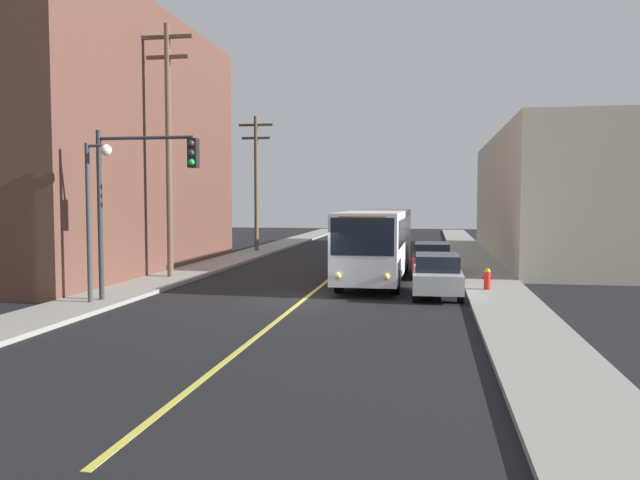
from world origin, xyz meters
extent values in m
plane|color=black|center=(0.00, 0.00, 0.00)|extent=(120.00, 120.00, 0.00)
cube|color=gray|center=(-7.25, 10.00, 0.07)|extent=(2.50, 90.00, 0.15)
cube|color=gray|center=(7.25, 10.00, 0.07)|extent=(2.50, 90.00, 0.15)
cube|color=#D8CC4C|center=(0.00, 15.00, 0.01)|extent=(0.16, 60.00, 0.01)
cube|color=brown|center=(-13.50, 8.33, 6.58)|extent=(10.00, 20.73, 13.16)
cube|color=black|center=(-8.54, 8.33, 1.60)|extent=(0.06, 14.51, 1.30)
cube|color=black|center=(-8.54, 8.33, 4.80)|extent=(0.06, 14.51, 1.30)
cube|color=black|center=(-8.54, 8.33, 8.00)|extent=(0.06, 14.51, 1.30)
cube|color=black|center=(-8.54, 8.33, 11.20)|extent=(0.06, 14.51, 1.30)
cube|color=beige|center=(14.50, 20.07, 3.85)|extent=(12.00, 27.05, 7.70)
cube|color=black|center=(8.54, 20.07, 1.60)|extent=(0.06, 18.94, 1.30)
cube|color=black|center=(8.54, 20.07, 4.80)|extent=(0.06, 18.94, 1.30)
cube|color=silver|center=(2.20, 6.65, 1.83)|extent=(2.67, 12.02, 2.75)
cube|color=black|center=(2.14, 0.67, 2.35)|extent=(2.35, 0.10, 1.40)
cube|color=black|center=(2.26, 12.63, 2.45)|extent=(2.30, 0.10, 1.10)
cube|color=black|center=(0.95, 6.66, 2.35)|extent=(0.16, 10.20, 1.10)
cube|color=black|center=(3.45, 6.64, 2.35)|extent=(0.16, 10.20, 1.10)
cube|color=orange|center=(2.14, 0.68, 2.95)|extent=(1.79, 0.08, 0.30)
sphere|color=#F9D872|center=(1.25, 0.64, 0.90)|extent=(0.24, 0.24, 0.24)
sphere|color=#F9D872|center=(3.03, 0.62, 0.90)|extent=(0.24, 0.24, 0.24)
cylinder|color=black|center=(1.03, 2.46, 0.50)|extent=(0.31, 1.00, 1.00)
cylinder|color=black|center=(3.28, 2.44, 0.50)|extent=(0.31, 1.00, 1.00)
cylinder|color=black|center=(1.11, 10.16, 0.50)|extent=(0.31, 1.00, 1.00)
cylinder|color=black|center=(3.36, 10.14, 0.50)|extent=(0.31, 1.00, 1.00)
cube|color=#B7B7BC|center=(4.87, 2.10, 0.67)|extent=(1.87, 4.43, 0.70)
cube|color=black|center=(4.87, 2.10, 1.32)|extent=(1.66, 2.49, 0.60)
cylinder|color=black|center=(4.10, 0.59, 0.32)|extent=(0.23, 0.64, 0.64)
cylinder|color=black|center=(5.70, 0.61, 0.32)|extent=(0.23, 0.64, 0.64)
cylinder|color=black|center=(4.05, 3.59, 0.32)|extent=(0.23, 0.64, 0.64)
cylinder|color=black|center=(5.65, 3.61, 0.32)|extent=(0.23, 0.64, 0.64)
cube|color=maroon|center=(4.70, 8.69, 0.67)|extent=(1.80, 4.40, 0.70)
cube|color=black|center=(4.70, 8.69, 1.32)|extent=(1.62, 2.46, 0.60)
cylinder|color=black|center=(3.90, 7.19, 0.32)|extent=(0.22, 0.64, 0.64)
cylinder|color=black|center=(5.50, 7.19, 0.32)|extent=(0.22, 0.64, 0.64)
cylinder|color=black|center=(3.90, 10.19, 0.32)|extent=(0.22, 0.64, 0.64)
cylinder|color=black|center=(5.50, 10.19, 0.32)|extent=(0.22, 0.64, 0.64)
cylinder|color=brown|center=(-7.29, 5.35, 5.92)|extent=(0.28, 0.28, 11.54)
cube|color=#4C3D2D|center=(-7.29, 5.35, 11.09)|extent=(2.40, 0.16, 0.16)
cube|color=#4C3D2D|center=(-7.29, 5.35, 10.19)|extent=(2.00, 0.16, 0.16)
cylinder|color=brown|center=(-7.39, 20.81, 4.81)|extent=(0.28, 0.28, 9.32)
cube|color=#4C3D2D|center=(-7.39, 20.81, 8.87)|extent=(2.40, 0.16, 0.16)
cube|color=#4C3D2D|center=(-7.39, 20.81, 7.97)|extent=(2.00, 0.16, 0.16)
cylinder|color=#2D2D33|center=(-6.95, -1.66, 3.15)|extent=(0.18, 0.18, 6.00)
cylinder|color=#2D2D33|center=(-5.20, -1.66, 5.85)|extent=(3.50, 0.12, 0.12)
cube|color=black|center=(-3.45, -1.66, 5.30)|extent=(0.32, 0.36, 1.00)
sphere|color=#2D2D2D|center=(-3.45, -1.85, 5.62)|extent=(0.22, 0.22, 0.22)
sphere|color=#2D2D2D|center=(-3.45, -1.85, 5.30)|extent=(0.22, 0.22, 0.22)
sphere|color=green|center=(-3.45, -1.85, 4.98)|extent=(0.22, 0.22, 0.22)
cylinder|color=#38383D|center=(-7.05, -2.27, 2.90)|extent=(0.16, 0.16, 5.50)
cylinder|color=#38383D|center=(-6.70, -2.27, 5.55)|extent=(0.70, 0.10, 0.10)
sphere|color=#EAE5C6|center=(-6.35, -2.27, 5.40)|extent=(0.40, 0.40, 0.40)
cylinder|color=red|center=(6.85, 3.31, 0.50)|extent=(0.26, 0.26, 0.70)
sphere|color=gold|center=(6.85, 3.31, 0.87)|extent=(0.24, 0.24, 0.24)
cylinder|color=red|center=(6.69, 3.31, 0.60)|extent=(0.12, 0.10, 0.10)
cylinder|color=red|center=(7.01, 3.31, 0.60)|extent=(0.12, 0.10, 0.10)
camera|label=1|loc=(4.60, -22.91, 3.71)|focal=36.30mm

